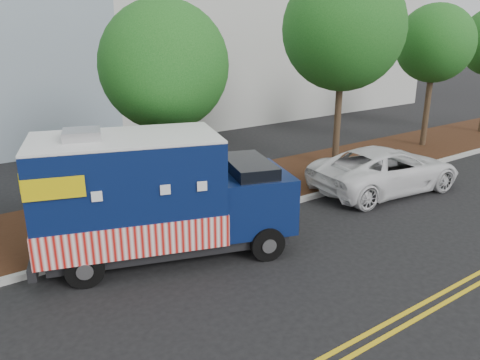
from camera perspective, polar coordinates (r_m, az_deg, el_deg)
ground at (r=12.23m, az=-1.06°, el=-8.14°), size 120.00×120.00×0.00m
curb at (r=13.27m, az=-4.50°, el=-5.65°), size 120.00×0.18×0.15m
mulch_strip at (r=14.98m, az=-8.67°, el=-2.96°), size 120.00×4.00×0.15m
centerline_near at (r=9.41m, az=15.25°, el=-17.64°), size 120.00×0.10×0.01m
centerline_far at (r=9.29m, az=16.49°, el=-18.28°), size 120.00×0.10×0.01m
tree_b at (r=14.20m, az=-9.21°, el=13.57°), size 3.79×3.79×6.24m
tree_c at (r=18.52m, az=12.50°, el=17.52°), size 4.54×4.54×7.63m
tree_d at (r=23.09m, az=22.66°, el=15.09°), size 3.41×3.41×6.45m
sign_post at (r=12.58m, az=-13.93°, el=-1.98°), size 0.06×0.06×2.40m
food_truck at (r=11.41m, az=-10.61°, el=-2.33°), size 6.58×4.06×3.27m
white_car at (r=16.83m, az=17.35°, el=1.25°), size 5.74×3.14×1.53m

